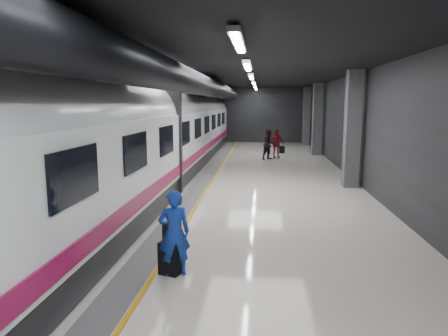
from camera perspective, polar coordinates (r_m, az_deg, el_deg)
name	(u,v)px	position (r m, az deg, el deg)	size (l,w,h in m)	color
ground	(230,196)	(14.20, 0.93, -3.98)	(40.00, 40.00, 0.00)	silver
platform_hall	(225,95)	(14.80, 0.13, 10.36)	(10.02, 40.02, 4.51)	black
train	(139,137)	(14.48, -12.00, 4.37)	(3.05, 38.00, 4.05)	black
traveler_main	(174,233)	(7.66, -7.13, -9.20)	(0.60, 0.40, 1.66)	blue
suitcase_main	(170,258)	(7.88, -7.75, -12.65)	(0.39, 0.25, 0.64)	black
shoulder_bag	(171,233)	(7.70, -7.65, -9.17)	(0.28, 0.15, 0.37)	black
traveler_far_a	(269,144)	(23.38, 6.46, 3.36)	(0.86, 0.67, 1.76)	black
traveler_far_b	(276,144)	(24.15, 7.46, 3.47)	(1.01, 0.42, 1.72)	maroon
suitcase_far	(282,150)	(26.54, 8.28, 2.61)	(0.32, 0.21, 0.47)	black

